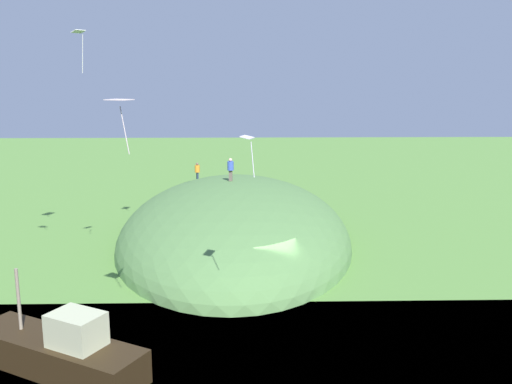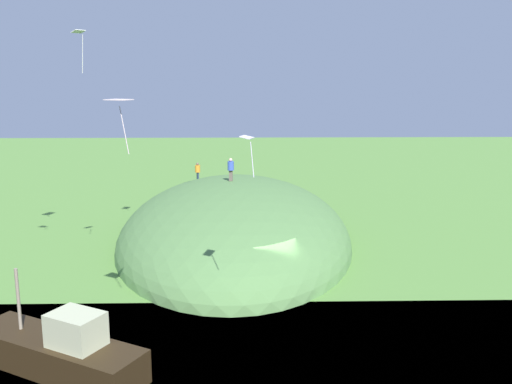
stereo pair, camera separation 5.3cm
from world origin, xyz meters
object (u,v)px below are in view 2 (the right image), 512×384
at_px(person_walking_path, 231,167).
at_px(person_with_child, 198,170).
at_px(kite_3, 79,37).
at_px(boat_on_lake, 59,351).
at_px(kite_2, 119,103).
at_px(kite_7, 248,141).

relative_size(person_walking_path, person_with_child, 1.04).
height_order(person_with_child, kite_3, kite_3).
distance_m(boat_on_lake, kite_3, 15.38).
distance_m(person_walking_path, kite_2, 21.89).
relative_size(boat_on_lake, kite_2, 3.82).
distance_m(boat_on_lake, person_walking_path, 22.60).
distance_m(kite_2, kite_7, 5.14).
xyz_separation_m(person_walking_path, kite_2, (-20.80, 3.69, 5.73)).
height_order(person_with_child, kite_2, kite_2).
xyz_separation_m(person_walking_path, kite_3, (-12.77, 7.27, 8.69)).
distance_m(person_with_child, kite_2, 30.40).
bearing_deg(person_with_child, kite_2, -23.96).
bearing_deg(person_with_child, kite_7, -14.40).
height_order(person_walking_path, person_with_child, person_walking_path).
relative_size(person_walking_path, kite_2, 0.85).
xyz_separation_m(boat_on_lake, kite_7, (1.21, -7.63, 8.31)).
distance_m(boat_on_lake, kite_2, 10.24).
distance_m(boat_on_lake, kite_7, 11.34).
relative_size(kite_2, kite_3, 0.97).
bearing_deg(kite_7, kite_3, 49.17).
height_order(person_walking_path, kite_7, kite_7).
bearing_deg(kite_7, person_walking_path, 3.30).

